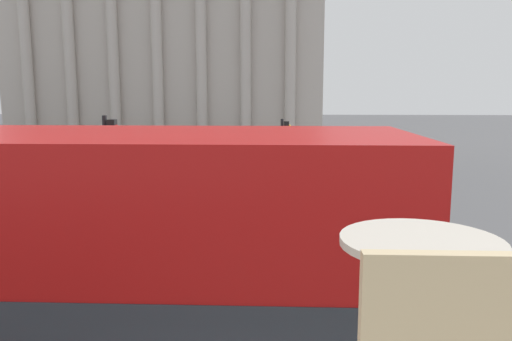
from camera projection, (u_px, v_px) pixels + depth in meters
cafe_dining_table at (419, 289)px, 1.87m from camera, size 0.60×0.60×0.73m
plaza_building_left at (173, 0)px, 47.48m from camera, size 28.27×14.66×26.49m
traffic_light_near at (110, 171)px, 12.53m from camera, size 0.42×0.24×3.98m
traffic_light_mid at (284, 148)px, 20.32m from camera, size 0.42×0.24×3.48m
car_black at (170, 207)px, 16.95m from camera, size 4.20×1.93×1.35m
car_silver at (371, 154)px, 31.49m from camera, size 4.20×1.93×1.35m
pedestrian_white at (154, 149)px, 30.85m from camera, size 0.32×0.32×1.81m
pedestrian_black at (252, 214)px, 14.96m from camera, size 0.32×0.32×1.62m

